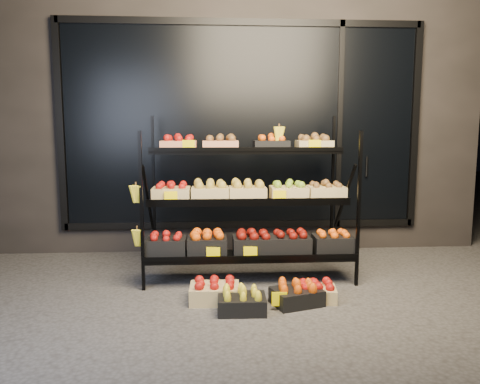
{
  "coord_description": "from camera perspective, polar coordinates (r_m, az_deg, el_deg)",
  "views": [
    {
      "loc": [
        -0.39,
        -4.13,
        1.52
      ],
      "look_at": [
        -0.09,
        0.55,
        0.88
      ],
      "focal_mm": 35.0,
      "sensor_mm": 36.0,
      "label": 1
    }
  ],
  "objects": [
    {
      "name": "ground",
      "position": [
        4.42,
        1.62,
        -12.36
      ],
      "size": [
        24.0,
        24.0,
        0.0
      ],
      "primitive_type": "plane",
      "color": "#514F4C",
      "rests_on": "ground"
    },
    {
      "name": "building",
      "position": [
        6.74,
        -0.38,
        9.68
      ],
      "size": [
        6.0,
        2.08,
        3.5
      ],
      "color": "#2D2826",
      "rests_on": "ground"
    },
    {
      "name": "floor_crate_right",
      "position": [
        4.18,
        6.94,
        -12.22
      ],
      "size": [
        0.48,
        0.41,
        0.2
      ],
      "rotation": [
        0.0,
        0.0,
        0.31
      ],
      "color": "black",
      "rests_on": "ground"
    },
    {
      "name": "floor_crate_midright",
      "position": [
        4.3,
        9.21,
        -11.81
      ],
      "size": [
        0.39,
        0.31,
        0.19
      ],
      "rotation": [
        0.0,
        0.0,
        -0.15
      ],
      "color": "#D1B979",
      "rests_on": "ground"
    },
    {
      "name": "display_rack",
      "position": [
        4.8,
        0.93,
        -1.02
      ],
      "size": [
        2.18,
        1.02,
        1.66
      ],
      "color": "black",
      "rests_on": "ground"
    },
    {
      "name": "tag_floor_b",
      "position": [
        4.05,
        4.81,
        -13.41
      ],
      "size": [
        0.13,
        0.01,
        0.12
      ],
      "primitive_type": "cube",
      "color": "#FFE200",
      "rests_on": "ground"
    },
    {
      "name": "floor_crate_midleft",
      "position": [
        3.99,
        0.22,
        -13.16
      ],
      "size": [
        0.41,
        0.3,
        0.2
      ],
      "rotation": [
        0.0,
        0.0,
        -0.03
      ],
      "color": "black",
      "rests_on": "ground"
    },
    {
      "name": "floor_crate_left",
      "position": [
        4.22,
        -3.12,
        -11.91
      ],
      "size": [
        0.44,
        0.33,
        0.21
      ],
      "rotation": [
        0.0,
        0.0,
        -0.03
      ],
      "color": "#D1B979",
      "rests_on": "ground"
    }
  ]
}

